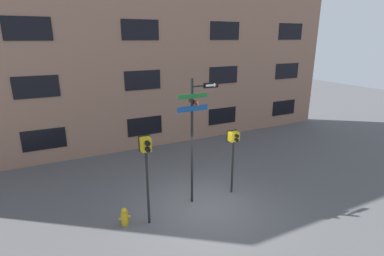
% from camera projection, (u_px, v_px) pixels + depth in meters
% --- Properties ---
extents(ground_plane, '(60.00, 60.00, 0.00)m').
position_uv_depth(ground_plane, '(206.00, 207.00, 10.46)').
color(ground_plane, '#515154').
extents(building_facade, '(24.00, 0.63, 12.05)m').
position_uv_depth(building_facade, '(138.00, 30.00, 14.61)').
color(building_facade, '#936B56').
rests_on(building_facade, ground_plane).
extents(street_sign_pole, '(1.52, 0.73, 4.44)m').
position_uv_depth(street_sign_pole, '(194.00, 130.00, 10.05)').
color(street_sign_pole, black).
rests_on(street_sign_pole, ground_plane).
extents(pedestrian_signal_left, '(0.35, 0.40, 2.90)m').
position_uv_depth(pedestrian_signal_left, '(146.00, 157.00, 8.90)').
color(pedestrian_signal_left, black).
rests_on(pedestrian_signal_left, ground_plane).
extents(pedestrian_signal_right, '(0.42, 0.40, 2.44)m').
position_uv_depth(pedestrian_signal_right, '(233.00, 145.00, 10.90)').
color(pedestrian_signal_right, black).
rests_on(pedestrian_signal_right, ground_plane).
extents(fire_hydrant, '(0.37, 0.21, 0.59)m').
position_uv_depth(fire_hydrant, '(125.00, 217.00, 9.39)').
color(fire_hydrant, gold).
rests_on(fire_hydrant, ground_plane).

